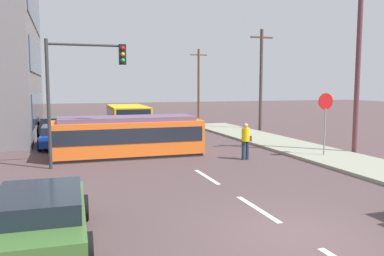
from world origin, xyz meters
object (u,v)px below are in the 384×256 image
at_px(parked_sedan_far, 54,125).
at_px(traffic_light_mast, 80,78).
at_px(utility_pole_far, 199,82).
at_px(parked_sedan_mid, 59,136).
at_px(parked_sedan_near, 40,216).
at_px(utility_pole_near, 358,60).
at_px(utility_pole_mid, 261,78).
at_px(stop_sign, 325,111).
at_px(pedestrian_crossing, 246,139).
at_px(city_bus, 128,117).
at_px(streetcar_tram, 127,136).

height_order(parked_sedan_far, traffic_light_mast, traffic_light_mast).
bearing_deg(parked_sedan_far, utility_pole_far, 35.65).
height_order(parked_sedan_far, utility_pole_far, utility_pole_far).
xyz_separation_m(parked_sedan_mid, parked_sedan_far, (-0.36, 6.14, 0.00)).
height_order(parked_sedan_near, utility_pole_near, utility_pole_near).
distance_m(parked_sedan_near, parked_sedan_far, 20.17).
bearing_deg(utility_pole_mid, stop_sign, -103.23).
height_order(parked_sedan_near, parked_sedan_far, same).
bearing_deg(utility_pole_near, pedestrian_crossing, 176.42).
distance_m(parked_sedan_far, utility_pole_near, 19.74).
xyz_separation_m(parked_sedan_mid, utility_pole_far, (13.84, 16.32, 3.11)).
xyz_separation_m(utility_pole_near, utility_pole_mid, (0.58, 10.83, -0.68)).
relative_size(city_bus, parked_sedan_far, 1.37).
xyz_separation_m(parked_sedan_far, utility_pole_near, (14.22, -13.10, 3.99)).
bearing_deg(stop_sign, utility_pole_far, 85.08).
height_order(parked_sedan_near, utility_pole_far, utility_pole_far).
relative_size(parked_sedan_mid, traffic_light_mast, 0.83).
relative_size(city_bus, parked_sedan_near, 1.33).
height_order(utility_pole_near, utility_pole_mid, utility_pole_near).
relative_size(city_bus, utility_pole_near, 0.67).
xyz_separation_m(streetcar_tram, city_bus, (1.57, 9.62, 0.12)).
xyz_separation_m(pedestrian_crossing, parked_sedan_near, (-8.41, -7.43, -0.32)).
bearing_deg(parked_sedan_mid, utility_pole_mid, 15.01).
relative_size(traffic_light_mast, utility_pole_far, 0.73).
height_order(parked_sedan_near, stop_sign, stop_sign).
height_order(pedestrian_crossing, utility_pole_far, utility_pole_far).
distance_m(stop_sign, utility_pole_near, 3.20).
bearing_deg(stop_sign, streetcar_tram, 158.66).
bearing_deg(city_bus, parked_sedan_near, -104.26).
xyz_separation_m(streetcar_tram, traffic_light_mast, (-2.19, -1.99, 2.68)).
height_order(city_bus, parked_sedan_mid, city_bus).
xyz_separation_m(pedestrian_crossing, parked_sedan_far, (-8.47, 12.74, -0.32)).
bearing_deg(pedestrian_crossing, utility_pole_far, 75.98).
xyz_separation_m(parked_sedan_far, utility_pole_far, (14.19, 10.18, 3.11)).
height_order(traffic_light_mast, utility_pole_far, utility_pole_far).
height_order(streetcar_tram, pedestrian_crossing, streetcar_tram).
bearing_deg(utility_pole_near, traffic_light_mast, 175.53).
distance_m(parked_sedan_far, utility_pole_far, 17.74).
bearing_deg(utility_pole_far, pedestrian_crossing, -104.02).
bearing_deg(stop_sign, utility_pole_mid, 76.77).
bearing_deg(parked_sedan_mid, streetcar_tram, -51.59).
bearing_deg(traffic_light_mast, city_bus, 72.10).
relative_size(utility_pole_mid, utility_pole_far, 1.06).
bearing_deg(parked_sedan_far, utility_pole_mid, -8.72).
relative_size(streetcar_tram, utility_pole_near, 0.79).
distance_m(pedestrian_crossing, utility_pole_far, 23.79).
relative_size(streetcar_tram, utility_pole_mid, 0.94).
bearing_deg(parked_sedan_near, stop_sign, 28.93).
xyz_separation_m(pedestrian_crossing, utility_pole_mid, (6.33, 10.47, 2.99)).
xyz_separation_m(streetcar_tram, parked_sedan_far, (-3.50, 10.10, -0.36)).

